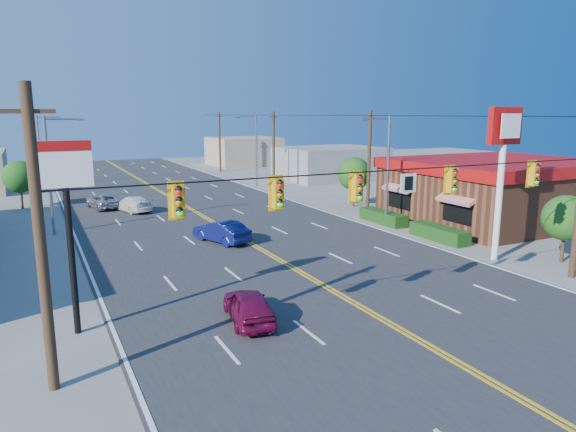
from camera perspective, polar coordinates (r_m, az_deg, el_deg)
name	(u,v)px	position (r m, az deg, el deg)	size (l,w,h in m)	color
ground	(379,319)	(21.47, 10.04, -11.15)	(160.00, 160.00, 0.00)	gray
road	(217,224)	(38.63, -7.90, -0.93)	(20.00, 120.00, 0.06)	#2D2D30
signal_span	(381,200)	(20.07, 10.24, 1.79)	(24.32, 0.34, 9.00)	#47301E
kfc	(496,190)	(42.74, 22.10, 2.72)	(16.30, 12.40, 4.70)	brown
kfc_pylon	(503,153)	(30.46, 22.75, 6.48)	(2.20, 0.36, 8.50)	white
pizza_hut_sign	(67,198)	(20.05, -23.38, 1.89)	(1.90, 0.30, 6.85)	black
streetlight_se	(386,165)	(37.73, 10.79, 5.58)	(2.55, 0.25, 8.00)	gray
streetlight_ne	(255,146)	(58.56, -3.70, 7.72)	(2.55, 0.25, 8.00)	gray
streetlight_sw	(52,169)	(37.99, -24.75, 4.79)	(2.55, 0.25, 8.00)	gray
streetlight_nw	(41,147)	(63.92, -25.72, 6.93)	(2.55, 0.25, 8.00)	gray
utility_pole_near	(369,164)	(41.79, 8.98, 5.74)	(0.28, 0.28, 8.40)	#47301E
utility_pole_mid	(274,150)	(57.33, -1.61, 7.34)	(0.28, 0.28, 8.40)	#47301E
utility_pole_far	(220,142)	(74.00, -7.59, 8.14)	(0.28, 0.28, 8.40)	#47301E
tree_kfc_rear	(354,174)	(45.92, 7.35, 4.69)	(2.94, 2.94, 4.41)	#47301E
tree_kfc_front	(566,218)	(32.05, 28.48, -0.20)	(2.52, 2.52, 3.78)	#47301E
tree_west	(19,177)	(50.09, -27.67, 3.88)	(2.80, 2.80, 4.20)	#47301E
bld_east_mid	(330,163)	(65.66, 4.71, 5.88)	(12.00, 10.00, 4.00)	gray
bld_east_far	(244,151)	(83.98, -4.96, 7.19)	(10.00, 10.00, 4.40)	tan
car_magenta	(249,307)	(20.61, -4.40, -10.04)	(1.53, 3.81, 1.30)	maroon
car_blue	(221,232)	(33.05, -7.42, -1.80)	(1.49, 4.28, 1.41)	#0E1452
car_white	(133,204)	(45.08, -16.86, 1.24)	(1.82, 4.47, 1.30)	white
car_silver	(104,202)	(47.46, -19.78, 1.52)	(2.11, 4.59, 1.27)	#AEAEB3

